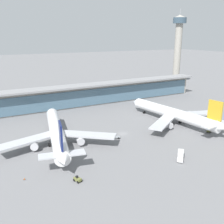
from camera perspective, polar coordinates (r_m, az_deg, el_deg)
The scene contains 11 objects.
ground_plane at distance 132.25m, azimuth 2.44°, elevation -4.77°, with size 1200.00×1200.00×0.00m, color slate.
airliner_left_stand at distance 120.33m, azimuth -12.08°, elevation -4.42°, with size 51.48×67.93×18.24m.
airliner_centre_stand at distance 149.03m, azimuth 13.57°, elevation -0.41°, with size 52.22×68.44×18.24m.
service_truck_near_nose_grey at distance 125.70m, azimuth 0.53°, elevation -5.53°, with size 6.80×3.85×2.70m.
service_truck_under_wing_grey at distance 164.53m, azimuth 16.09°, elevation -0.47°, with size 8.82×5.31×2.95m.
service_truck_mid_apron_olive at distance 92.16m, azimuth -7.58°, elevation -14.42°, with size 2.56×3.26×2.05m.
service_truck_by_tail_white at distance 109.35m, azimuth 14.83°, elevation -9.14°, with size 6.80×6.78×3.10m.
service_truck_on_taxiway_olive at distance 143.50m, azimuth 20.69°, elevation -3.78°, with size 6.86×3.58×2.70m.
terminal_building at distance 182.02m, azimuth -7.31°, elevation 3.68°, with size 196.29×12.80×15.20m.
control_tower at distance 254.79m, azimuth 14.29°, elevation 13.92°, with size 12.00×12.00×70.44m.
safety_cone_alpha at distance 97.58m, azimuth -18.70°, elevation -13.72°, with size 0.62×0.62×0.70m.
Camera 1 is at (-63.62, -105.46, 48.16)m, focal length 41.63 mm.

